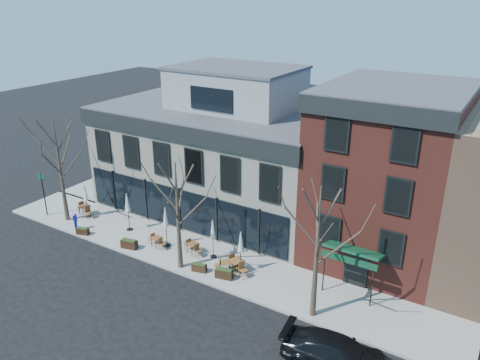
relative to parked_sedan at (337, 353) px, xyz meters
The scene contains 25 objects.
ground 15.86m from the parked_sedan, 155.14° to the left, with size 120.00×120.00×0.00m, color black.
sidewalk_front 12.03m from the parked_sedan, 157.93° to the left, with size 33.50×4.70×0.15m, color gray.
sidewalk_side 28.59m from the parked_sedan, 153.71° to the left, with size 4.50×12.00×0.15m, color gray.
corner_building 18.92m from the parked_sedan, 140.65° to the left, with size 18.39×10.39×11.10m.
red_brick_building 12.70m from the parked_sedan, 96.74° to the left, with size 8.20×11.78×11.18m.
tree_corner 23.39m from the parked_sedan, behind, with size 3.93×3.98×7.92m.
tree_mid 12.08m from the parked_sedan, 166.36° to the left, with size 3.50×3.55×7.04m.
tree_right 4.88m from the parked_sedan, 130.61° to the left, with size 3.72×3.77×7.48m.
sign_pole 25.11m from the parked_sedan, behind, with size 0.50×0.10×3.40m.
parked_sedan is the anchor object (origin of this frame).
call_box 21.12m from the parked_sedan, behind, with size 0.27×0.27×1.34m.
cafe_set_0 22.78m from the parked_sedan, 168.17° to the left, with size 1.93×0.93×0.99m.
cafe_set_2 14.85m from the parked_sedan, 164.73° to the left, with size 1.66×0.77×0.85m.
cafe_set_3 12.53m from the parked_sedan, 159.02° to the left, with size 1.73×0.91×0.89m.
cafe_set_4 9.39m from the parked_sedan, 155.86° to the left, with size 1.63×0.93×0.84m.
cafe_set_5 9.03m from the parked_sedan, 152.95° to the left, with size 1.98×1.21×1.03m.
umbrella_0 22.42m from the parked_sedan, 168.10° to the left, with size 0.44×0.44×2.74m.
umbrella_1 18.33m from the parked_sedan, 165.02° to the left, with size 0.46×0.46×2.90m.
umbrella_2 14.53m from the parked_sedan, 162.53° to the left, with size 0.47×0.47×2.91m.
umbrella_3 11.45m from the parked_sedan, 154.86° to the left, with size 0.43×0.43×2.70m.
umbrella_4 9.02m from the parked_sedan, 151.53° to the left, with size 0.45×0.45×2.81m.
planter_0 20.17m from the parked_sedan, behind, with size 0.98×0.62×0.51m.
planter_1 16.04m from the parked_sedan, behind, with size 1.19×0.67×0.63m.
planter_2 10.50m from the parked_sedan, 163.55° to the left, with size 0.99×0.59×0.52m.
planter_3 8.92m from the parked_sedan, 159.24° to the left, with size 1.16×0.65×0.61m.
Camera 1 is at (19.53, -23.54, 16.24)m, focal length 35.00 mm.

